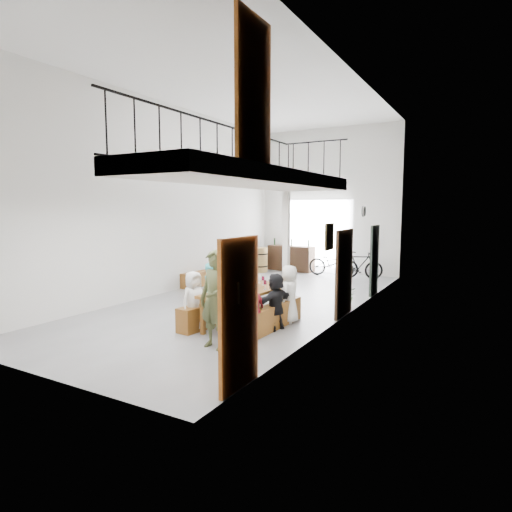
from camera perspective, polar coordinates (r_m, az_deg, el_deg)
The scene contains 24 objects.
floor at distance 11.56m, azimuth -0.92°, elevation -6.00°, with size 12.00×12.00×0.00m, color slate.
room_walls at distance 11.34m, azimuth -0.96°, elevation 11.83°, with size 12.00×12.00×12.00m.
gateway_portal at distance 16.86m, azimuth 8.10°, elevation 2.66°, with size 2.80×0.08×2.80m, color white.
right_wall_decor at distance 8.46m, azimuth 8.54°, elevation 1.32°, with size 0.07×8.28×5.07m.
balcony at distance 7.61m, azimuth 0.08°, elevation 10.04°, with size 1.52×5.62×4.00m.
tasting_table at distance 8.97m, azimuth -1.22°, elevation -5.01°, with size 1.11×2.30×0.79m.
bench_inner at distance 9.38m, azimuth -5.15°, elevation -7.38°, with size 0.35×2.18×0.50m, color brown.
bench_wall at distance 8.87m, azimuth 2.08°, elevation -8.16°, with size 0.28×2.19×0.50m, color brown.
tableware at distance 9.01m, azimuth -0.81°, elevation -3.52°, with size 0.75×1.36×0.35m.
side_bench at distance 13.91m, azimuth -7.21°, elevation -2.95°, with size 0.36×1.66×0.47m, color brown.
oak_barrel at distance 16.66m, azimuth 0.46°, elevation -0.51°, with size 0.65×0.65×0.96m.
serving_counter at distance 17.05m, azimuth 4.67°, elevation -0.31°, with size 1.88×0.52×0.99m, color #372414.
counter_bottles at distance 17.01m, azimuth 4.72°, elevation 1.83°, with size 1.63×0.27×0.28m.
guest_left_a at distance 8.78m, azimuth -8.33°, elevation -5.96°, with size 0.60×0.39×1.22m, color silver.
guest_left_b at distance 9.30m, azimuth -5.93°, elevation -4.95°, with size 0.48×0.31×1.31m, color teal.
guest_left_c at distance 9.64m, azimuth -4.33°, elevation -4.48°, with size 0.65×0.50×1.33m, color silver.
guest_left_d at distance 10.15m, azimuth -2.00°, elevation -4.01°, with size 0.84×0.48×1.30m, color teal.
guest_right_a at distance 8.21m, azimuth -0.25°, elevation -7.21°, with size 0.64×0.27×1.10m, color #A71C2A.
guest_right_b at distance 8.75m, azimuth 2.63°, elevation -6.10°, with size 1.09×0.35×1.17m, color black.
guest_right_c at distance 9.32m, azimuth 4.51°, elevation -5.08°, with size 0.61×0.40×1.26m, color silver.
host_standing at distance 7.61m, azimuth -5.49°, elevation -5.79°, with size 0.64×0.42×1.75m, color #454C2B.
potted_plant at distance 11.35m, azimuth 12.20°, elevation -5.19°, with size 0.41×0.36×0.46m, color #174316.
bicycle_near at distance 15.85m, azimuth 10.27°, elevation -0.91°, with size 0.65×1.87×0.98m, color black.
bicycle_far at distance 15.36m, azimuth 13.62°, elevation -1.23°, with size 0.46×1.64×0.98m, color black.
Camera 1 is at (5.68, -9.75, 2.48)m, focal length 30.00 mm.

